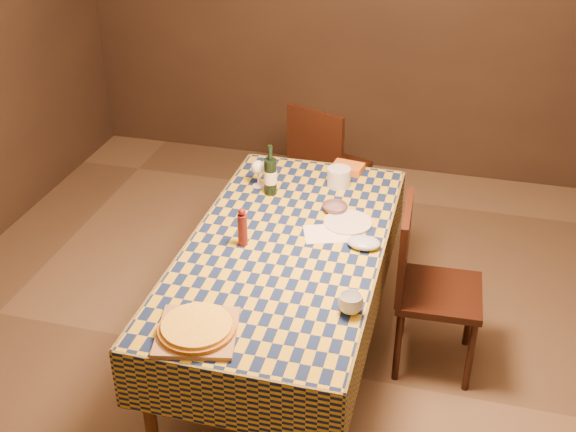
{
  "coord_description": "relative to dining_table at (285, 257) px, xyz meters",
  "views": [
    {
      "loc": [
        0.75,
        -2.83,
        2.66
      ],
      "look_at": [
        0.0,
        0.05,
        0.9
      ],
      "focal_mm": 45.0,
      "sensor_mm": 36.0,
      "label": 1
    }
  ],
  "objects": [
    {
      "name": "white_plate",
      "position": [
        0.26,
        0.27,
        0.08
      ],
      "size": [
        0.3,
        0.3,
        0.01
      ],
      "primitive_type": "cylinder",
      "rotation": [
        0.0,
        0.0,
        -0.3
      ],
      "color": "silver",
      "rests_on": "dining_table"
    },
    {
      "name": "room",
      "position": [
        0.0,
        0.0,
        0.66
      ],
      "size": [
        5.0,
        5.1,
        2.7
      ],
      "color": "brown",
      "rests_on": "ground"
    },
    {
      "name": "flour_patch",
      "position": [
        0.18,
        0.14,
        0.08
      ],
      "size": [
        0.27,
        0.24,
        0.0
      ],
      "primitive_type": "cube",
      "rotation": [
        0.0,
        0.0,
        0.34
      ],
      "color": "silver",
      "rests_on": "dining_table"
    },
    {
      "name": "chair_far",
      "position": [
        -0.11,
        1.41,
        -0.17
      ],
      "size": [
        0.55,
        0.55,
        0.93
      ],
      "color": "black",
      "rests_on": "ground"
    },
    {
      "name": "chair_right",
      "position": [
        0.67,
        0.23,
        -0.17
      ],
      "size": [
        0.44,
        0.44,
        0.93
      ],
      "color": "black",
      "rests_on": "ground"
    },
    {
      "name": "pepper_mill",
      "position": [
        -0.2,
        -0.05,
        0.17
      ],
      "size": [
        0.06,
        0.06,
        0.2
      ],
      "color": "#531413",
      "rests_on": "dining_table"
    },
    {
      "name": "dining_table",
      "position": [
        0.0,
        0.0,
        0.0
      ],
      "size": [
        0.94,
        1.84,
        0.77
      ],
      "color": "brown",
      "rests_on": "ground"
    },
    {
      "name": "takeout_container",
      "position": [
        0.15,
        0.84,
        0.1
      ],
      "size": [
        0.19,
        0.14,
        0.04
      ],
      "primitive_type": "cube",
      "rotation": [
        0.0,
        0.0,
        -0.14
      ],
      "color": "#C16219",
      "rests_on": "dining_table"
    },
    {
      "name": "pizza",
      "position": [
        -0.17,
        -0.73,
        0.11
      ],
      "size": [
        0.41,
        0.41,
        0.03
      ],
      "color": "#A46B1B",
      "rests_on": "cutting_board"
    },
    {
      "name": "wine_glass",
      "position": [
        -0.3,
        0.54,
        0.19
      ],
      "size": [
        0.08,
        0.08,
        0.16
      ],
      "color": "white",
      "rests_on": "dining_table"
    },
    {
      "name": "deli_tub",
      "position": [
        0.13,
        0.65,
        0.13
      ],
      "size": [
        0.16,
        0.16,
        0.11
      ],
      "primitive_type": "cylinder",
      "rotation": [
        0.0,
        0.0,
        -0.34
      ],
      "color": "silver",
      "rests_on": "dining_table"
    },
    {
      "name": "bowl",
      "position": [
        0.17,
        0.37,
        0.1
      ],
      "size": [
        0.16,
        0.16,
        0.04
      ],
      "primitive_type": "imported",
      "rotation": [
        0.0,
        0.0,
        -0.27
      ],
      "color": "#604951",
      "rests_on": "dining_table"
    },
    {
      "name": "flour_bag",
      "position": [
        0.37,
        0.07,
        0.1
      ],
      "size": [
        0.17,
        0.14,
        0.05
      ],
      "primitive_type": "ellipsoid",
      "rotation": [
        0.0,
        0.0,
        0.1
      ],
      "color": "#A1B3CE",
      "rests_on": "dining_table"
    },
    {
      "name": "tumbler",
      "position": [
        0.4,
        -0.44,
        0.12
      ],
      "size": [
        0.14,
        0.14,
        0.08
      ],
      "primitive_type": "imported",
      "rotation": [
        0.0,
        0.0,
        -0.39
      ],
      "color": "white",
      "rests_on": "dining_table"
    },
    {
      "name": "wine_bottle",
      "position": [
        -0.21,
        0.47,
        0.18
      ],
      "size": [
        0.07,
        0.07,
        0.28
      ],
      "color": "black",
      "rests_on": "dining_table"
    },
    {
      "name": "cutting_board",
      "position": [
        -0.17,
        -0.73,
        0.09
      ],
      "size": [
        0.38,
        0.38,
        0.02
      ],
      "primitive_type": "cube",
      "rotation": [
        0.0,
        0.0,
        0.21
      ],
      "color": "#9C7549",
      "rests_on": "dining_table"
    }
  ]
}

